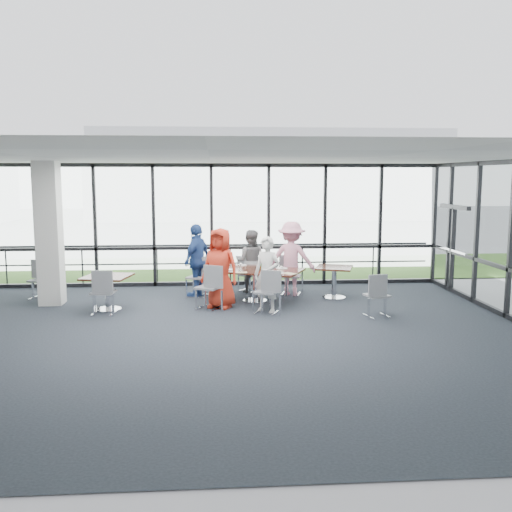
{
  "coord_description": "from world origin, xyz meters",
  "views": [
    {
      "loc": [
        0.07,
        -9.93,
        2.86
      ],
      "look_at": [
        0.99,
        2.64,
        1.1
      ],
      "focal_mm": 40.0,
      "sensor_mm": 36.0,
      "label": 1
    }
  ],
  "objects": [
    {
      "name": "floor",
      "position": [
        0.0,
        0.0,
        -0.01
      ],
      "size": [
        12.0,
        10.0,
        0.02
      ],
      "primitive_type": "cube",
      "color": "black",
      "rests_on": "ground"
    },
    {
      "name": "chair_main_nl",
      "position": [
        -0.07,
        2.21,
        0.48
      ],
      "size": [
        0.64,
        0.64,
        0.96
      ],
      "primitive_type": null,
      "rotation": [
        0.0,
        0.0,
        -0.51
      ],
      "color": "gray",
      "rests_on": "ground"
    },
    {
      "name": "chair_main_end",
      "position": [
        -0.33,
        3.58,
        0.47
      ],
      "size": [
        0.6,
        0.6,
        0.93
      ],
      "primitive_type": null,
      "rotation": [
        0.0,
        0.0,
        -1.98
      ],
      "color": "gray",
      "rests_on": "ground"
    },
    {
      "name": "diner_near_left",
      "position": [
        0.19,
        2.37,
        0.88
      ],
      "size": [
        1.02,
        0.89,
        1.76
      ],
      "primitive_type": "imported",
      "rotation": [
        0.0,
        0.0,
        -0.48
      ],
      "color": "red",
      "rests_on": "ground"
    },
    {
      "name": "wall_front",
      "position": [
        0.0,
        -5.0,
        1.6
      ],
      "size": [
        12.0,
        0.1,
        3.2
      ],
      "primitive_type": "cube",
      "color": "silver",
      "rests_on": "ground"
    },
    {
      "name": "plate_fr",
      "position": [
        1.62,
        2.99,
        0.76
      ],
      "size": [
        0.27,
        0.27,
        0.01
      ],
      "primitive_type": "cylinder",
      "color": "white",
      "rests_on": "main_table"
    },
    {
      "name": "main_table",
      "position": [
        0.99,
        2.94,
        0.64
      ],
      "size": [
        2.38,
        1.92,
        0.75
      ],
      "rotation": [
        0.0,
        0.0,
        -0.43
      ],
      "color": "#341A10",
      "rests_on": "ground"
    },
    {
      "name": "guard_rail",
      "position": [
        0.0,
        5.6,
        0.5
      ],
      "size": [
        12.0,
        0.06,
        0.06
      ],
      "primitive_type": "cylinder",
      "rotation": [
        0.0,
        1.57,
        0.0
      ],
      "color": "#2D2D33",
      "rests_on": "ground"
    },
    {
      "name": "tumbler_b",
      "position": [
        1.19,
        2.62,
        0.82
      ],
      "size": [
        0.07,
        0.07,
        0.15
      ],
      "primitive_type": "cylinder",
      "color": "white",
      "rests_on": "main_table"
    },
    {
      "name": "plate_nr",
      "position": [
        1.46,
        2.32,
        0.76
      ],
      "size": [
        0.24,
        0.24,
        0.01
      ],
      "primitive_type": "cylinder",
      "color": "white",
      "rests_on": "main_table"
    },
    {
      "name": "diner_far_left",
      "position": [
        0.95,
        3.99,
        0.78
      ],
      "size": [
        0.85,
        0.64,
        1.56
      ],
      "primitive_type": "imported",
      "rotation": [
        0.0,
        0.0,
        2.9
      ],
      "color": "slate",
      "rests_on": "ground"
    },
    {
      "name": "curtain_wall_back",
      "position": [
        0.0,
        5.0,
        1.6
      ],
      "size": [
        12.0,
        0.1,
        3.2
      ],
      "primitive_type": "cube",
      "color": "white",
      "rests_on": "ground"
    },
    {
      "name": "condiment_caddy",
      "position": [
        1.06,
        2.98,
        0.77
      ],
      "size": [
        0.1,
        0.07,
        0.04
      ],
      "primitive_type": "cube",
      "color": "black",
      "rests_on": "main_table"
    },
    {
      "name": "plate_fl",
      "position": [
        0.7,
        3.53,
        0.76
      ],
      "size": [
        0.27,
        0.27,
        0.01
      ],
      "primitive_type": "cylinder",
      "color": "white",
      "rests_on": "main_table"
    },
    {
      "name": "chair_spare_r",
      "position": [
        3.38,
        1.29,
        0.44
      ],
      "size": [
        0.53,
        0.53,
        0.89
      ],
      "primitive_type": null,
      "rotation": [
        0.0,
        0.0,
        0.24
      ],
      "color": "gray",
      "rests_on": "ground"
    },
    {
      "name": "chair_spare_la",
      "position": [
        -2.25,
        1.93,
        0.47
      ],
      "size": [
        0.51,
        0.51,
        0.93
      ],
      "primitive_type": null,
      "rotation": [
        0.0,
        0.0,
        -0.13
      ],
      "color": "gray",
      "rests_on": "ground"
    },
    {
      "name": "green_bottle",
      "position": [
        1.15,
        2.91,
        0.85
      ],
      "size": [
        0.05,
        0.05,
        0.2
      ],
      "primitive_type": "cylinder",
      "color": "#277E2F",
      "rests_on": "main_table"
    },
    {
      "name": "diner_end",
      "position": [
        -0.34,
        3.58,
        0.87
      ],
      "size": [
        0.99,
        1.17,
        1.75
      ],
      "primitive_type": "imported",
      "rotation": [
        0.0,
        0.0,
        -2.08
      ],
      "color": "navy",
      "rests_on": "ground"
    },
    {
      "name": "chair_main_fr",
      "position": [
        1.92,
        3.63,
        0.46
      ],
      "size": [
        0.56,
        0.56,
        0.92
      ],
      "primitive_type": null,
      "rotation": [
        0.0,
        0.0,
        2.87
      ],
      "color": "gray",
      "rests_on": "ground"
    },
    {
      "name": "grass_strip",
      "position": [
        0.0,
        8.0,
        0.01
      ],
      "size": [
        80.0,
        5.0,
        0.01
      ],
      "primitive_type": "cube",
      "color": "#2C5019",
      "rests_on": "ground"
    },
    {
      "name": "menu_a",
      "position": [
        0.64,
        2.52,
        0.75
      ],
      "size": [
        0.31,
        0.23,
        0.0
      ],
      "primitive_type": "cube",
      "rotation": [
        0.0,
        0.0,
        -0.08
      ],
      "color": "silver",
      "rests_on": "main_table"
    },
    {
      "name": "hangar_main",
      "position": [
        4.0,
        32.0,
        3.0
      ],
      "size": [
        24.0,
        10.0,
        6.0
      ],
      "primitive_type": "cube",
      "color": "white",
      "rests_on": "ground"
    },
    {
      "name": "chair_spare_lb",
      "position": [
        -4.04,
        3.59,
        0.44
      ],
      "size": [
        0.52,
        0.52,
        0.88
      ],
      "primitive_type": null,
      "rotation": [
        0.0,
        0.0,
        2.89
      ],
      "color": "gray",
      "rests_on": "ground"
    },
    {
      "name": "tumbler_d",
      "position": [
        0.3,
        3.1,
        0.82
      ],
      "size": [
        0.07,
        0.07,
        0.14
      ],
      "primitive_type": "cylinder",
      "color": "white",
      "rests_on": "main_table"
    },
    {
      "name": "side_table_right",
      "position": [
        2.88,
        3.16,
        0.63
      ],
      "size": [
        1.03,
        1.03,
        0.75
      ],
      "rotation": [
        0.0,
        0.0,
        -0.32
      ],
      "color": "#341A10",
      "rests_on": "ground"
    },
    {
      "name": "structural_column",
      "position": [
        -3.6,
        3.0,
        1.6
      ],
      "size": [
        0.5,
        0.5,
        3.2
      ],
      "primitive_type": "cube",
      "color": "silver",
      "rests_on": "ground"
    },
    {
      "name": "menu_b",
      "position": [
        1.7,
        2.3,
        0.75
      ],
      "size": [
        0.37,
        0.39,
        0.0
      ],
      "primitive_type": "cube",
      "rotation": [
        0.0,
        0.0,
        -0.93
      ],
      "color": "silver",
      "rests_on": "main_table"
    },
    {
      "name": "menu_c",
      "position": [
        1.27,
        3.32,
        0.75
      ],
      "size": [
        0.28,
        0.21,
        0.0
      ],
      "primitive_type": "cube",
      "rotation": [
        0.0,
        0.0,
        -0.08
      ],
      "color": "silver",
      "rests_on": "main_table"
    },
    {
      "name": "diner_far_right",
      "position": [
        1.92,
        3.58,
        0.9
      ],
      "size": [
        1.29,
        0.93,
        1.79
      ],
      "primitive_type": "imported",
      "rotation": [
        0.0,
        0.0,
        2.82
      ],
      "color": "pink",
      "rests_on": "ground"
    },
    {
      "name": "plate_end",
      "position": [
        0.15,
        3.34,
        0.76
      ],
      "size": [
        0.28,
        0.28,
        0.01
      ],
      "primitive_type": "cylinder",
      "color": "white",
      "rests_on": "main_table"
    },
    {
      "name": "side_table_left",
      "position": [
        -2.24,
        2.31,
        0.64
      ],
      "size": [
        1.1,
        1.1,
        0.75
      ],
      "rotation": [
        0.0,
        0.0,
        -0.2
      ],
      "color": "#341A10",
      "rests_on": "ground"
    },
    {
      "name": "plate_nl",
      "position": [
        0.34,
        2.89,
        0.76
      ],
      "size": [
        0.28,
        0.28,
        0.01
      ],
      "primitive_type": "cylinder",
      "color": "white",
      "rests_on": "main_table"
    },
    {
      "name": "chair_main_nr",
      "position": [
        1.15,
        1.76,
        0.46
      ],
      "size": [
        0.59,
        0.59,
        0.92
      ],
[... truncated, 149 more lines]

